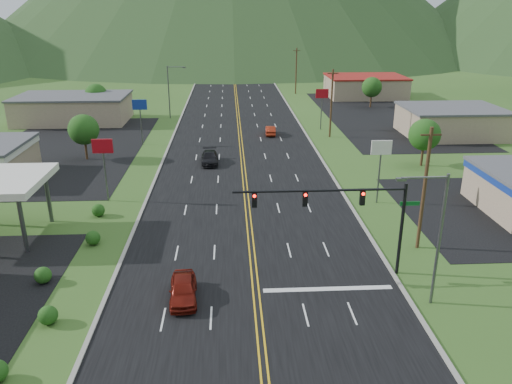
{
  "coord_description": "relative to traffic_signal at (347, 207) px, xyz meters",
  "views": [
    {
      "loc": [
        -1.62,
        -17.77,
        18.4
      ],
      "look_at": [
        0.42,
        19.59,
        4.5
      ],
      "focal_mm": 35.0,
      "sensor_mm": 36.0,
      "label": 1
    }
  ],
  "objects": [
    {
      "name": "utility_pole_a",
      "position": [
        7.02,
        4.0,
        -0.2
      ],
      "size": [
        1.6,
        0.28,
        10.0
      ],
      "color": "#382314",
      "rests_on": "ground"
    },
    {
      "name": "streetlight_east",
      "position": [
        4.7,
        -4.0,
        -0.15
      ],
      "size": [
        3.28,
        0.25,
        9.0
      ],
      "color": "#59595E",
      "rests_on": "ground"
    },
    {
      "name": "tree_east_a",
      "position": [
        15.52,
        26.0,
        -1.44
      ],
      "size": [
        3.84,
        3.84,
        5.82
      ],
      "color": "#382314",
      "rests_on": "ground"
    },
    {
      "name": "utility_pole_d",
      "position": [
        7.02,
        121.0,
        -0.2
      ],
      "size": [
        1.6,
        0.28,
        10.0
      ],
      "color": "#382314",
      "rests_on": "ground"
    },
    {
      "name": "pole_sign_east_a",
      "position": [
        6.52,
        14.0,
        -0.28
      ],
      "size": [
        2.0,
        0.18,
        6.4
      ],
      "color": "#59595E",
      "rests_on": "ground"
    },
    {
      "name": "pole_sign_east_b",
      "position": [
        6.52,
        46.0,
        -0.28
      ],
      "size": [
        2.0,
        0.18,
        6.4
      ],
      "color": "#59595E",
      "rests_on": "ground"
    },
    {
      "name": "pole_sign_west_b",
      "position": [
        -20.48,
        38.0,
        -0.28
      ],
      "size": [
        2.0,
        0.18,
        6.4
      ],
      "color": "#59595E",
      "rests_on": "ground"
    },
    {
      "name": "utility_pole_b",
      "position": [
        7.02,
        41.0,
        -0.2
      ],
      "size": [
        1.6,
        0.28,
        10.0
      ],
      "color": "#382314",
      "rests_on": "ground"
    },
    {
      "name": "pole_sign_west_a",
      "position": [
        -20.48,
        16.0,
        -0.28
      ],
      "size": [
        2.0,
        0.18,
        6.4
      ],
      "color": "#59595E",
      "rests_on": "ground"
    },
    {
      "name": "building_west_far",
      "position": [
        -34.48,
        54.0,
        -3.07
      ],
      "size": [
        18.4,
        11.4,
        4.5
      ],
      "color": "tan",
      "rests_on": "ground"
    },
    {
      "name": "tree_east_b",
      "position": [
        19.52,
        64.0,
        -1.44
      ],
      "size": [
        3.84,
        3.84,
        5.82
      ],
      "color": "#382314",
      "rests_on": "ground"
    },
    {
      "name": "tree_west_a",
      "position": [
        -26.48,
        31.0,
        -1.44
      ],
      "size": [
        3.84,
        3.84,
        5.82
      ],
      "color": "#382314",
      "rests_on": "ground"
    },
    {
      "name": "car_red_near",
      "position": [
        -11.37,
        -2.75,
        -4.57
      ],
      "size": [
        2.07,
        4.55,
        1.51
      ],
      "primitive_type": "imported",
      "rotation": [
        0.0,
        0.0,
        0.06
      ],
      "color": "#67130B",
      "rests_on": "ground"
    },
    {
      "name": "tree_west_b",
      "position": [
        -31.48,
        58.0,
        -1.44
      ],
      "size": [
        3.84,
        3.84,
        5.82
      ],
      "color": "#382314",
      "rests_on": "ground"
    },
    {
      "name": "traffic_signal",
      "position": [
        0.0,
        0.0,
        0.0
      ],
      "size": [
        13.1,
        0.43,
        7.0
      ],
      "color": "black",
      "rests_on": "ground"
    },
    {
      "name": "building_east_far",
      "position": [
        21.52,
        76.0,
        -3.07
      ],
      "size": [
        16.4,
        12.4,
        4.5
      ],
      "color": "tan",
      "rests_on": "ground"
    },
    {
      "name": "utility_pole_c",
      "position": [
        7.02,
        81.0,
        -0.2
      ],
      "size": [
        1.6,
        0.28,
        10.0
      ],
      "color": "#382314",
      "rests_on": "ground"
    },
    {
      "name": "car_dark_mid",
      "position": [
        -10.62,
        28.2,
        -4.6
      ],
      "size": [
        2.23,
        5.08,
        1.45
      ],
      "primitive_type": "imported",
      "rotation": [
        0.0,
        0.0,
        0.04
      ],
      "color": "black",
      "rests_on": "ground"
    },
    {
      "name": "car_red_far",
      "position": [
        -1.82,
        42.65,
        -4.64
      ],
      "size": [
        1.68,
        4.25,
        1.37
      ],
      "primitive_type": "imported",
      "rotation": [
        0.0,
        0.0,
        3.09
      ],
      "color": "#9C2611",
      "rests_on": "ground"
    },
    {
      "name": "building_east_mid",
      "position": [
        25.52,
        41.0,
        -3.17
      ],
      "size": [
        14.4,
        11.4,
        4.3
      ],
      "color": "tan",
      "rests_on": "ground"
    },
    {
      "name": "streetlight_west",
      "position": [
        -18.16,
        56.0,
        -0.15
      ],
      "size": [
        3.28,
        0.25,
        9.0
      ],
      "color": "#59595E",
      "rests_on": "ground"
    }
  ]
}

